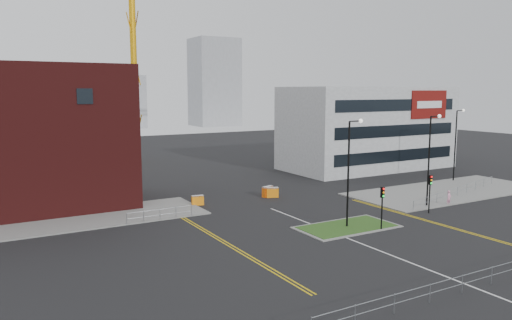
{
  "coord_description": "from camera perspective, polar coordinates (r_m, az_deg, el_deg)",
  "views": [
    {
      "loc": [
        -25.2,
        -23.71,
        11.56
      ],
      "look_at": [
        -1.89,
        16.69,
        5.0
      ],
      "focal_mm": 35.0,
      "sensor_mm": 36.0,
      "label": 1
    }
  ],
  "objects": [
    {
      "name": "ground",
      "position": [
        36.48,
        16.17,
        -10.8
      ],
      "size": [
        200.0,
        200.0,
        0.0
      ],
      "primitive_type": "plane",
      "color": "black",
      "rests_on": "ground"
    },
    {
      "name": "pavement_left",
      "position": [
        47.42,
        -22.92,
        -6.68
      ],
      "size": [
        28.0,
        8.0,
        0.12
      ],
      "primitive_type": "cube",
      "color": "slate",
      "rests_on": "ground"
    },
    {
      "name": "pavement_right",
      "position": [
        61.5,
        21.04,
        -3.31
      ],
      "size": [
        24.0,
        10.0,
        0.12
      ],
      "primitive_type": "cube",
      "color": "slate",
      "rests_on": "ground"
    },
    {
      "name": "island_kerb",
      "position": [
        43.33,
        10.34,
        -7.54
      ],
      "size": [
        8.6,
        4.6,
        0.08
      ],
      "primitive_type": "cube",
      "color": "slate",
      "rests_on": "ground"
    },
    {
      "name": "grass_island",
      "position": [
        43.33,
        10.34,
        -7.52
      ],
      "size": [
        8.0,
        4.0,
        0.12
      ],
      "primitive_type": "cube",
      "color": "#274C19",
      "rests_on": "ground"
    },
    {
      "name": "office_block",
      "position": [
        75.85,
        12.61,
        3.61
      ],
      "size": [
        25.0,
        12.2,
        12.0
      ],
      "color": "#A1A3A5",
      "rests_on": "ground"
    },
    {
      "name": "tower_crane",
      "position": [
        84.4,
        -9.89,
        17.47
      ],
      "size": [
        52.72,
        7.51,
        37.04
      ],
      "color": "orange",
      "rests_on": "ground"
    },
    {
      "name": "streetlamp_island",
      "position": [
        42.37,
        10.75,
        -0.48
      ],
      "size": [
        1.46,
        0.36,
        9.18
      ],
      "color": "black",
      "rests_on": "ground"
    },
    {
      "name": "streetlamp_right_near",
      "position": [
        52.23,
        19.34,
        0.79
      ],
      "size": [
        1.46,
        0.36,
        9.18
      ],
      "color": "black",
      "rests_on": "ground"
    },
    {
      "name": "streetlamp_right_far",
      "position": [
        68.05,
        21.96,
        2.24
      ],
      "size": [
        1.46,
        0.36,
        9.18
      ],
      "color": "black",
      "rests_on": "ground"
    },
    {
      "name": "traffic_light_island",
      "position": [
        42.6,
        14.25,
        -4.43
      ],
      "size": [
        0.28,
        0.33,
        3.65
      ],
      "color": "black",
      "rests_on": "ground"
    },
    {
      "name": "traffic_light_right",
      "position": [
        49.69,
        19.28,
        -2.88
      ],
      "size": [
        0.28,
        0.33,
        3.65
      ],
      "color": "black",
      "rests_on": "ground"
    },
    {
      "name": "railing_front",
      "position": [
        32.63,
        23.99,
        -12.0
      ],
      "size": [
        24.05,
        0.05,
        1.1
      ],
      "color": "gray",
      "rests_on": "ground"
    },
    {
      "name": "railing_left",
      "position": [
        45.37,
        -10.92,
        -5.93
      ],
      "size": [
        6.05,
        0.05,
        1.1
      ],
      "color": "gray",
      "rests_on": "ground"
    },
    {
      "name": "railing_right",
      "position": [
        58.69,
        22.04,
        -3.17
      ],
      "size": [
        19.05,
        5.05,
        1.1
      ],
      "color": "gray",
      "rests_on": "ground"
    },
    {
      "name": "centre_line",
      "position": [
        37.81,
        13.95,
        -10.03
      ],
      "size": [
        0.15,
        30.0,
        0.01
      ],
      "primitive_type": "cube",
      "color": "silver",
      "rests_on": "ground"
    },
    {
      "name": "yellow_left_a",
      "position": [
        39.14,
        -4.18,
        -9.19
      ],
      "size": [
        0.12,
        24.0,
        0.01
      ],
      "primitive_type": "cube",
      "color": "gold",
      "rests_on": "ground"
    },
    {
      "name": "yellow_left_b",
      "position": [
        39.27,
        -3.78,
        -9.13
      ],
      "size": [
        0.12,
        24.0,
        0.01
      ],
      "primitive_type": "cube",
      "color": "gold",
      "rests_on": "ground"
    },
    {
      "name": "yellow_right_a",
      "position": [
        47.12,
        18.96,
        -6.63
      ],
      "size": [
        0.12,
        20.0,
        0.01
      ],
      "primitive_type": "cube",
      "color": "gold",
      "rests_on": "ground"
    },
    {
      "name": "yellow_right_b",
      "position": [
        47.34,
        19.2,
        -6.58
      ],
      "size": [
        0.12,
        20.0,
        0.01
      ],
      "primitive_type": "cube",
      "color": "gold",
      "rests_on": "ground"
    },
    {
      "name": "skyline_b",
      "position": [
        157.73,
        -17.19,
        6.36
      ],
      "size": [
        24.0,
        12.0,
        16.0
      ],
      "primitive_type": "cube",
      "color": "gray",
      "rests_on": "ground"
    },
    {
      "name": "skyline_c",
      "position": [
        164.46,
        -4.77,
        8.83
      ],
      "size": [
        14.0,
        12.0,
        28.0
      ],
      "primitive_type": "cube",
      "color": "gray",
      "rests_on": "ground"
    },
    {
      "name": "skyline_d",
      "position": [
        164.71,
        -24.08,
        5.38
      ],
      "size": [
        30.0,
        12.0,
        12.0
      ],
      "primitive_type": "cube",
      "color": "gray",
      "rests_on": "ground"
    },
    {
      "name": "pedestrian",
      "position": [
        54.02,
        21.19,
        -4.07
      ],
      "size": [
        0.6,
        0.43,
        1.54
      ],
      "primitive_type": "imported",
      "rotation": [
        0.0,
        0.0,
        0.11
      ],
      "color": "#F9A1C2",
      "rests_on": "ground"
    },
    {
      "name": "barrier_left",
      "position": [
        50.85,
        -6.69,
        -4.55
      ],
      "size": [
        1.25,
        0.54,
        1.02
      ],
      "color": "orange",
      "rests_on": "ground"
    },
    {
      "name": "barrier_mid",
      "position": [
        54.15,
        1.87,
        -3.67
      ],
      "size": [
        1.39,
        0.88,
        1.11
      ],
      "color": "orange",
      "rests_on": "ground"
    },
    {
      "name": "barrier_right",
      "position": [
        54.51,
        1.32,
        -3.56
      ],
      "size": [
        1.45,
        0.87,
        1.16
      ],
      "color": "#F5610D",
      "rests_on": "ground"
    }
  ]
}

